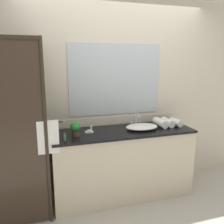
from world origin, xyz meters
TOP-DOWN VIEW (x-y plane):
  - ground_plane at (0.00, 0.00)m, footprint 8.00×8.00m
  - wall_back_with_mirror at (0.00, 0.34)m, footprint 4.40×0.06m
  - vanity_cabinet at (0.00, 0.01)m, footprint 1.80×0.58m
  - shower_enclosure at (-1.27, -0.19)m, footprint 1.20×0.59m
  - sink_basin at (0.25, -0.02)m, footprint 0.43×0.29m
  - faucet at (0.25, 0.17)m, footprint 0.17×0.14m
  - potted_plant at (-0.61, -0.04)m, footprint 0.13×0.13m
  - soap_dish at (-0.43, 0.04)m, footprint 0.10×0.07m
  - amenity_bottle_body_wash at (-0.39, 0.13)m, footprint 0.03×0.03m
  - amenity_bottle_shampoo at (-0.75, -0.19)m, footprint 0.03×0.03m
  - rolled_towel_near_edge at (0.76, 0.00)m, footprint 0.12×0.21m
  - rolled_towel_middle at (0.65, 0.03)m, footprint 0.11×0.25m
  - rolled_towel_far_edge at (0.54, 0.03)m, footprint 0.11×0.26m

SIDE VIEW (x-z plane):
  - ground_plane at x=0.00m, z-range 0.00..0.00m
  - vanity_cabinet at x=0.00m, z-range 0.00..0.90m
  - soap_dish at x=-0.43m, z-range 0.90..0.93m
  - sink_basin at x=0.25m, z-range 0.90..0.97m
  - amenity_bottle_shampoo at x=-0.75m, z-range 0.90..0.99m
  - amenity_bottle_body_wash at x=-0.39m, z-range 0.90..0.99m
  - rolled_towel_near_edge at x=0.76m, z-range 0.90..1.00m
  - rolled_towel_middle at x=0.65m, z-range 0.90..1.00m
  - faucet at x=0.25m, z-range 0.87..1.03m
  - rolled_towel_far_edge at x=0.54m, z-range 0.90..1.01m
  - potted_plant at x=-0.61m, z-range 0.91..1.08m
  - shower_enclosure at x=-1.27m, z-range 0.03..2.03m
  - wall_back_with_mirror at x=0.00m, z-range 0.00..2.60m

